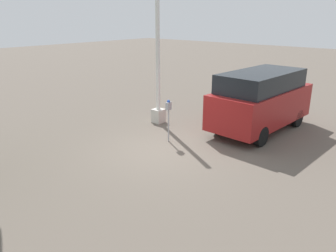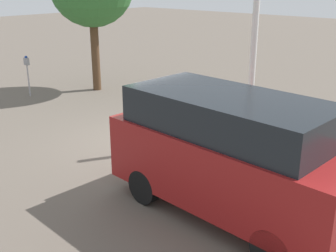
% 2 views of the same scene
% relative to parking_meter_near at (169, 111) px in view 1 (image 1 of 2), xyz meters
% --- Properties ---
extents(ground_plane, '(80.00, 80.00, 0.00)m').
position_rel_parking_meter_near_xyz_m(ground_plane, '(-0.70, -0.42, -1.09)').
color(ground_plane, '#60564C').
extents(parking_meter_near, '(0.21, 0.13, 1.47)m').
position_rel_parking_meter_near_xyz_m(parking_meter_near, '(0.00, 0.00, 0.00)').
color(parking_meter_near, '#9E9EA3').
rests_on(parking_meter_near, ground).
extents(lamp_post, '(0.44, 0.44, 5.19)m').
position_rel_parking_meter_near_xyz_m(lamp_post, '(1.35, 1.72, 0.58)').
color(lamp_post, beige).
rests_on(lamp_post, ground).
extents(parked_van, '(4.64, 2.11, 2.24)m').
position_rel_parking_meter_near_xyz_m(parked_van, '(3.12, -1.81, 0.12)').
color(parked_van, maroon).
rests_on(parked_van, ground).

